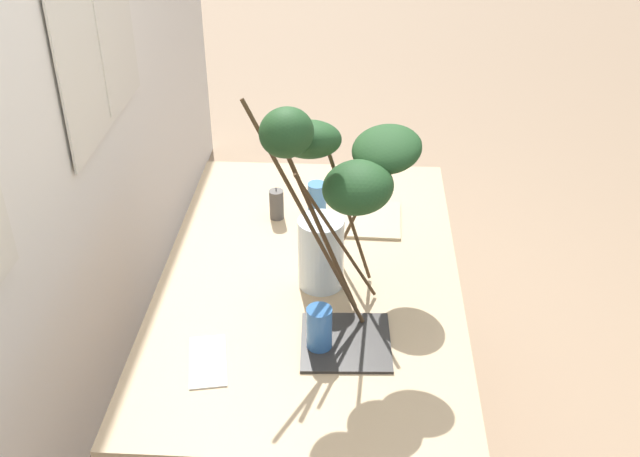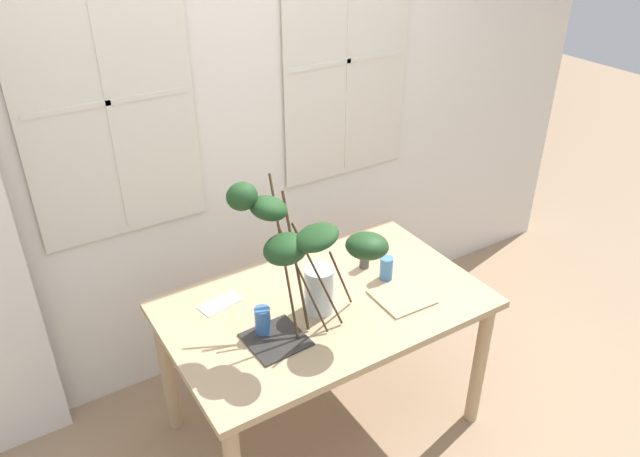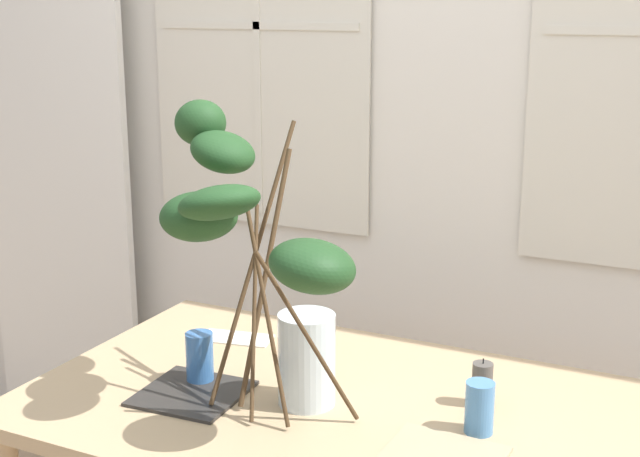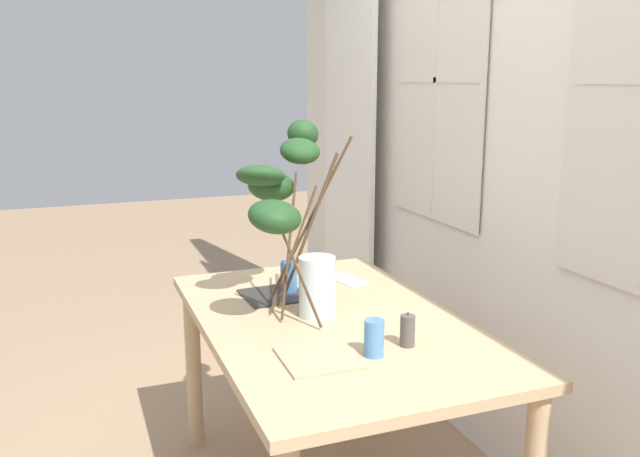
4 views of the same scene
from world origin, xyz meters
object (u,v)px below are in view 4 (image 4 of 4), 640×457
Objects in this scene: vase_with_branches at (290,210)px; pillar_candle at (407,331)px; plate_square_left at (274,295)px; plate_square_right at (320,358)px; dining_table at (331,346)px; drinking_glass_blue_left at (289,277)px; drinking_glass_blue_right at (373,338)px.

vase_with_branches reaches higher than pillar_candle.
plate_square_left is at bearing -175.90° from vase_with_branches.
plate_square_left is at bearing -158.45° from pillar_candle.
vase_with_branches is at bearing 172.48° from plate_square_right.
dining_table is at bearing 20.19° from plate_square_left.
drinking_glass_blue_left is at bearing -164.59° from pillar_candle.
dining_table is at bearing 36.14° from vase_with_branches.
drinking_glass_blue_right is at bearing 11.65° from vase_with_branches.
vase_with_branches is at bearing -152.65° from pillar_candle.
dining_table is 2.05× the size of vase_with_branches.
plate_square_left is (0.02, -0.07, -0.06)m from drinking_glass_blue_left.
drinking_glass_blue_left is 1.10× the size of drinking_glass_blue_right.
drinking_glass_blue_right is (0.69, 0.04, -0.01)m from drinking_glass_blue_left.
plate_square_right is at bearing -10.17° from drinking_glass_blue_left.
pillar_candle is at bearing 89.72° from plate_square_right.
drinking_glass_blue_left reaches higher than dining_table.
drinking_glass_blue_right is at bearing 3.69° from drinking_glass_blue_left.
drinking_glass_blue_right reaches higher than plate_square_left.
vase_with_branches reaches higher than drinking_glass_blue_left.
drinking_glass_blue_left is 1.11× the size of pillar_candle.
vase_with_branches is (-0.14, -0.10, 0.48)m from dining_table.
vase_with_branches is 0.61m from pillar_candle.
vase_with_branches is at bearing -168.35° from drinking_glass_blue_right.
vase_with_branches reaches higher than plate_square_left.
plate_square_right is at bearing -27.45° from dining_table.
plate_square_right is (-0.03, -0.16, -0.05)m from drinking_glass_blue_right.
pillar_candle is (0.63, 0.25, 0.05)m from plate_square_left.
plate_square_right is at bearing -7.52° from vase_with_branches.
drinking_glass_blue_right is at bearing 78.34° from plate_square_right.
dining_table is at bearing -157.12° from pillar_candle.
vase_with_branches is 0.59m from drinking_glass_blue_right.
vase_with_branches reaches higher than plate_square_right.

